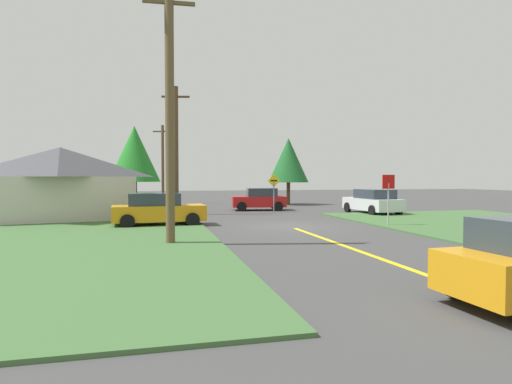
{
  "coord_description": "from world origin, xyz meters",
  "views": [
    {
      "loc": [
        -6.42,
        -19.82,
        2.36
      ],
      "look_at": [
        -0.63,
        4.22,
        1.55
      ],
      "focal_mm": 29.82,
      "sensor_mm": 36.0,
      "label": 1
    }
  ],
  "objects_px": {
    "parked_car_near_building": "(158,210)",
    "utility_pole_far": "(163,163)",
    "car_approaching_junction": "(259,199)",
    "direction_sign": "(274,188)",
    "car_on_crossroad": "(373,202)",
    "utility_pole_near": "(170,111)",
    "oak_tree_left": "(288,160)",
    "utility_pole_mid": "(176,149)",
    "barn": "(60,183)",
    "stop_sign": "(388,191)",
    "pine_tree_center": "(135,154)"
  },
  "relations": [
    {
      "from": "car_on_crossroad",
      "to": "car_approaching_junction",
      "type": "relative_size",
      "value": 1.15
    },
    {
      "from": "car_approaching_junction",
      "to": "utility_pole_near",
      "type": "bearing_deg",
      "value": 72.27
    },
    {
      "from": "parked_car_near_building",
      "to": "utility_pole_mid",
      "type": "distance_m",
      "value": 7.45
    },
    {
      "from": "direction_sign",
      "to": "barn",
      "type": "distance_m",
      "value": 13.52
    },
    {
      "from": "parked_car_near_building",
      "to": "pine_tree_center",
      "type": "height_order",
      "value": "pine_tree_center"
    },
    {
      "from": "car_approaching_junction",
      "to": "barn",
      "type": "xyz_separation_m",
      "value": [
        -12.83,
        -3.56,
        1.27
      ]
    },
    {
      "from": "stop_sign",
      "to": "pine_tree_center",
      "type": "xyz_separation_m",
      "value": [
        -12.7,
        18.18,
        2.62
      ]
    },
    {
      "from": "car_on_crossroad",
      "to": "oak_tree_left",
      "type": "bearing_deg",
      "value": 9.48
    },
    {
      "from": "car_on_crossroad",
      "to": "parked_car_near_building",
      "type": "relative_size",
      "value": 1.03
    },
    {
      "from": "utility_pole_near",
      "to": "utility_pole_mid",
      "type": "xyz_separation_m",
      "value": [
        0.85,
        12.71,
        -0.48
      ]
    },
    {
      "from": "direction_sign",
      "to": "utility_pole_near",
      "type": "bearing_deg",
      "value": -119.93
    },
    {
      "from": "utility_pole_mid",
      "to": "barn",
      "type": "xyz_separation_m",
      "value": [
        -6.69,
        -1.28,
        -2.16
      ]
    },
    {
      "from": "pine_tree_center",
      "to": "utility_pole_near",
      "type": "bearing_deg",
      "value": -84.43
    },
    {
      "from": "car_approaching_junction",
      "to": "oak_tree_left",
      "type": "height_order",
      "value": "oak_tree_left"
    },
    {
      "from": "direction_sign",
      "to": "barn",
      "type": "xyz_separation_m",
      "value": [
        -13.4,
        -1.71,
        0.44
      ]
    },
    {
      "from": "parked_car_near_building",
      "to": "direction_sign",
      "type": "distance_m",
      "value": 10.56
    },
    {
      "from": "stop_sign",
      "to": "oak_tree_left",
      "type": "bearing_deg",
      "value": -95.83
    },
    {
      "from": "stop_sign",
      "to": "utility_pole_near",
      "type": "relative_size",
      "value": 0.27
    },
    {
      "from": "utility_pole_near",
      "to": "utility_pole_mid",
      "type": "relative_size",
      "value": 1.11
    },
    {
      "from": "utility_pole_mid",
      "to": "direction_sign",
      "type": "xyz_separation_m",
      "value": [
        6.71,
        0.42,
        -2.59
      ]
    },
    {
      "from": "utility_pole_far",
      "to": "stop_sign",
      "type": "bearing_deg",
      "value": -64.87
    },
    {
      "from": "car_approaching_junction",
      "to": "pine_tree_center",
      "type": "relative_size",
      "value": 0.61
    },
    {
      "from": "car_on_crossroad",
      "to": "barn",
      "type": "relative_size",
      "value": 0.54
    },
    {
      "from": "utility_pole_near",
      "to": "direction_sign",
      "type": "height_order",
      "value": "utility_pole_near"
    },
    {
      "from": "car_approaching_junction",
      "to": "barn",
      "type": "bearing_deg",
      "value": 22.77
    },
    {
      "from": "car_approaching_junction",
      "to": "utility_pole_far",
      "type": "distance_m",
      "value": 12.76
    },
    {
      "from": "pine_tree_center",
      "to": "barn",
      "type": "distance_m",
      "value": 11.05
    },
    {
      "from": "stop_sign",
      "to": "direction_sign",
      "type": "bearing_deg",
      "value": -76.82
    },
    {
      "from": "utility_pole_near",
      "to": "direction_sign",
      "type": "xyz_separation_m",
      "value": [
        7.56,
        13.13,
        -3.07
      ]
    },
    {
      "from": "car_approaching_junction",
      "to": "direction_sign",
      "type": "bearing_deg",
      "value": 114.59
    },
    {
      "from": "oak_tree_left",
      "to": "pine_tree_center",
      "type": "distance_m",
      "value": 13.25
    },
    {
      "from": "direction_sign",
      "to": "oak_tree_left",
      "type": "xyz_separation_m",
      "value": [
        3.55,
        7.72,
        2.31
      ]
    },
    {
      "from": "car_approaching_junction",
      "to": "direction_sign",
      "type": "distance_m",
      "value": 2.11
    },
    {
      "from": "parked_car_near_building",
      "to": "utility_pole_mid",
      "type": "height_order",
      "value": "utility_pole_mid"
    },
    {
      "from": "stop_sign",
      "to": "barn",
      "type": "bearing_deg",
      "value": -30.18
    },
    {
      "from": "parked_car_near_building",
      "to": "barn",
      "type": "bearing_deg",
      "value": 132.63
    },
    {
      "from": "barn",
      "to": "car_approaching_junction",
      "type": "bearing_deg",
      "value": 15.5
    },
    {
      "from": "stop_sign",
      "to": "car_on_crossroad",
      "type": "xyz_separation_m",
      "value": [
        2.93,
        6.81,
        -0.94
      ]
    },
    {
      "from": "utility_pole_near",
      "to": "oak_tree_left",
      "type": "relative_size",
      "value": 1.56
    },
    {
      "from": "car_on_crossroad",
      "to": "utility_pole_near",
      "type": "xyz_separation_m",
      "value": [
        -13.53,
        -10.2,
        3.9
      ]
    },
    {
      "from": "parked_car_near_building",
      "to": "barn",
      "type": "xyz_separation_m",
      "value": [
        -5.47,
        5.21,
        1.27
      ]
    },
    {
      "from": "direction_sign",
      "to": "car_approaching_junction",
      "type": "bearing_deg",
      "value": 107.32
    },
    {
      "from": "utility_pole_near",
      "to": "barn",
      "type": "distance_m",
      "value": 13.1
    },
    {
      "from": "parked_car_near_building",
      "to": "utility_pole_far",
      "type": "bearing_deg",
      "value": 84.34
    },
    {
      "from": "parked_car_near_building",
      "to": "utility_pole_mid",
      "type": "xyz_separation_m",
      "value": [
        1.22,
        6.5,
        3.43
      ]
    },
    {
      "from": "parked_car_near_building",
      "to": "utility_pole_far",
      "type": "relative_size",
      "value": 0.63
    },
    {
      "from": "utility_pole_mid",
      "to": "direction_sign",
      "type": "height_order",
      "value": "utility_pole_mid"
    },
    {
      "from": "utility_pole_near",
      "to": "utility_pole_mid",
      "type": "distance_m",
      "value": 12.74
    },
    {
      "from": "utility_pole_far",
      "to": "oak_tree_left",
      "type": "height_order",
      "value": "utility_pole_far"
    },
    {
      "from": "utility_pole_near",
      "to": "utility_pole_far",
      "type": "distance_m",
      "value": 25.43
    }
  ]
}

